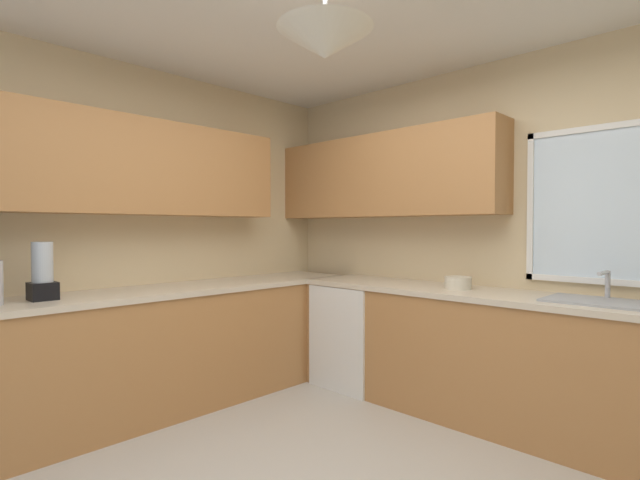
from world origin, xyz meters
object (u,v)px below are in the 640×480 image
Objects in this scene: blender_appliance at (43,274)px; bowl at (458,283)px; sink_assembly at (601,301)px; dishwasher at (358,334)px.

bowl is at bearing 55.31° from blender_appliance.
bowl is (-0.92, -0.01, 0.03)m from sink_assembly.
sink_assembly is 3.40m from blender_appliance.
blender_appliance reaches higher than sink_assembly.
blender_appliance reaches higher than bowl.
dishwasher is 2.43m from blender_appliance.
dishwasher is 4.46× the size of bowl.
blender_appliance reaches higher than dishwasher.
dishwasher is 2.39× the size of blender_appliance.
sink_assembly reaches higher than bowl.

